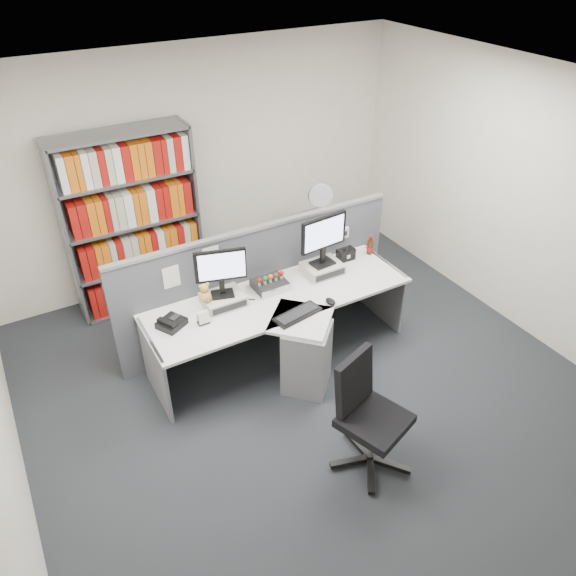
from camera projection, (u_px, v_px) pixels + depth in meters
ground at (323, 405)px, 5.11m from camera, size 5.50×5.50×0.00m
room_shell at (332, 234)px, 4.09m from camera, size 5.04×5.54×2.72m
partition at (259, 281)px, 5.64m from camera, size 3.00×0.08×1.27m
desk at (291, 331)px, 5.28m from camera, size 2.60×1.20×0.72m
monitor_riser_left at (223, 299)px, 5.16m from camera, size 0.38×0.31×0.10m
monitor_riser_right at (322, 268)px, 5.61m from camera, size 0.38×0.31×0.10m
monitor_left at (221, 269)px, 4.97m from camera, size 0.46×0.20×0.48m
monitor_right at (324, 237)px, 5.41m from camera, size 0.52×0.19×0.53m
desktop_pc at (270, 285)px, 5.38m from camera, size 0.31×0.28×0.08m
figurines at (270, 277)px, 5.32m from camera, size 0.29×0.05×0.09m
keyboard at (297, 314)px, 5.03m from camera, size 0.48×0.25×0.03m
mouse at (331, 301)px, 5.18m from camera, size 0.08×0.12×0.05m
desk_phone at (171, 323)px, 4.89m from camera, size 0.29×0.28×0.10m
desk_calendar at (203, 318)px, 4.92m from camera, size 0.11×0.08×0.13m
plush_toy at (205, 294)px, 5.00m from camera, size 0.11×0.11×0.19m
speaker at (346, 254)px, 5.81m from camera, size 0.19×0.10×0.13m
cola_bottle at (370, 247)px, 5.90m from camera, size 0.07×0.07×0.22m
shelving_unit at (132, 225)px, 5.94m from camera, size 1.41×0.40×2.00m
filing_cabinet at (318, 245)px, 6.83m from camera, size 0.45×0.61×0.70m
desk_fan at (320, 198)px, 6.47m from camera, size 0.27×0.18×0.47m
office_chair at (367, 411)px, 4.32m from camera, size 0.67×0.65×1.00m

